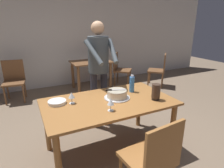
% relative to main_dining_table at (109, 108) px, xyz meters
% --- Properties ---
extents(ground_plane, '(14.00, 14.00, 0.00)m').
position_rel_main_dining_table_xyz_m(ground_plane, '(0.00, 0.00, -0.65)').
color(ground_plane, '#7A6651').
extents(back_wall, '(10.00, 0.12, 2.70)m').
position_rel_main_dining_table_xyz_m(back_wall, '(0.00, 3.21, 0.70)').
color(back_wall, silver).
rests_on(back_wall, ground_plane).
extents(main_dining_table, '(1.63, 0.94, 0.75)m').
position_rel_main_dining_table_xyz_m(main_dining_table, '(0.00, 0.00, 0.00)').
color(main_dining_table, '#9E6633').
rests_on(main_dining_table, ground_plane).
extents(cake_on_platter, '(0.34, 0.34, 0.11)m').
position_rel_main_dining_table_xyz_m(cake_on_platter, '(0.14, 0.04, 0.15)').
color(cake_on_platter, silver).
rests_on(cake_on_platter, main_dining_table).
extents(cake_knife, '(0.26, 0.11, 0.02)m').
position_rel_main_dining_table_xyz_m(cake_knife, '(0.07, 0.07, 0.22)').
color(cake_knife, silver).
rests_on(cake_knife, cake_on_platter).
extents(plate_stack, '(0.22, 0.22, 0.04)m').
position_rel_main_dining_table_xyz_m(plate_stack, '(-0.60, 0.21, 0.12)').
color(plate_stack, white).
rests_on(plate_stack, main_dining_table).
extents(wine_glass_near, '(0.08, 0.08, 0.14)m').
position_rel_main_dining_table_xyz_m(wine_glass_near, '(-0.44, 0.14, 0.21)').
color(wine_glass_near, silver).
rests_on(wine_glass_near, main_dining_table).
extents(wine_glass_far, '(0.08, 0.08, 0.14)m').
position_rel_main_dining_table_xyz_m(wine_glass_far, '(-0.10, -0.25, 0.21)').
color(wine_glass_far, silver).
rests_on(wine_glass_far, main_dining_table).
extents(water_bottle, '(0.07, 0.07, 0.25)m').
position_rel_main_dining_table_xyz_m(water_bottle, '(0.44, 0.15, 0.22)').
color(water_bottle, '#387AC6').
rests_on(water_bottle, main_dining_table).
extents(hurricane_lamp, '(0.11, 0.11, 0.21)m').
position_rel_main_dining_table_xyz_m(hurricane_lamp, '(0.56, -0.23, 0.21)').
color(hurricane_lamp, black).
rests_on(hurricane_lamp, main_dining_table).
extents(person_cutting_cake, '(0.47, 0.56, 1.72)m').
position_rel_main_dining_table_xyz_m(person_cutting_cake, '(0.15, 0.68, 0.43)').
color(person_cutting_cake, '#2D2D38').
rests_on(person_cutting_cake, ground_plane).
extents(chair_near_side, '(0.48, 0.48, 0.90)m').
position_rel_main_dining_table_xyz_m(chair_near_side, '(0.05, -0.85, -0.16)').
color(chair_near_side, '#9E6633').
rests_on(chair_near_side, ground_plane).
extents(background_table, '(1.00, 0.70, 0.74)m').
position_rel_main_dining_table_xyz_m(background_table, '(0.68, 2.51, -0.07)').
color(background_table, brown).
rests_on(background_table, ground_plane).
extents(background_chair_0, '(0.62, 0.62, 0.90)m').
position_rel_main_dining_table_xyz_m(background_chair_0, '(1.49, 2.44, -0.16)').
color(background_chair_0, brown).
rests_on(background_chair_0, ground_plane).
extents(background_chair_1, '(0.62, 0.62, 0.90)m').
position_rel_main_dining_table_xyz_m(background_chair_1, '(2.41, 1.90, -0.16)').
color(background_chair_1, brown).
rests_on(background_chair_1, ground_plane).
extents(background_chair_2, '(0.49, 0.49, 0.90)m').
position_rel_main_dining_table_xyz_m(background_chair_2, '(-1.13, 2.55, -0.16)').
color(background_chair_2, brown).
rests_on(background_chair_2, ground_plane).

